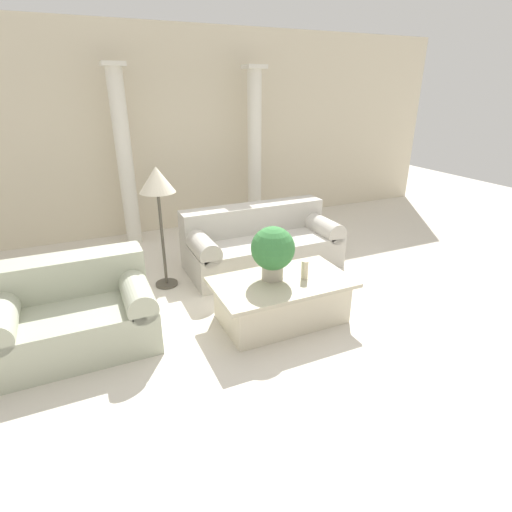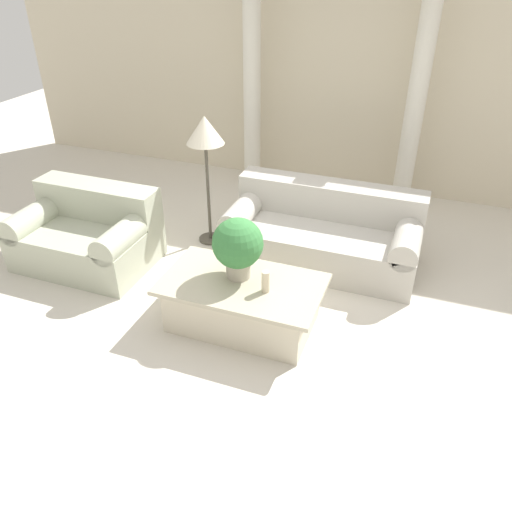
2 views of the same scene
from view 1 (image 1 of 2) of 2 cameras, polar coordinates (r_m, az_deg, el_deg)
name	(u,v)px [view 1 (image 1 of 2)]	position (r m, az deg, el deg)	size (l,w,h in m)	color
ground_plane	(264,298)	(4.74, 1.08, -6.01)	(16.00, 16.00, 0.00)	silver
wall_back	(186,133)	(7.01, -9.93, 16.96)	(10.00, 0.06, 3.20)	beige
sofa_long	(261,243)	(5.46, 0.68, 1.88)	(2.04, 0.96, 0.80)	#B7B2A8
loveseat	(75,311)	(4.19, -24.47, -7.20)	(1.41, 0.96, 0.80)	#B3B79F
coffee_table	(281,300)	(4.23, 3.65, -6.24)	(1.43, 0.82, 0.46)	beige
potted_plant	(273,250)	(4.03, 2.42, 0.85)	(0.45, 0.45, 0.56)	#B2A893
pillar_candle	(305,270)	(4.15, 6.97, -1.94)	(0.07, 0.07, 0.20)	beige
floor_lamp	(157,186)	(4.74, -13.92, 9.67)	(0.41, 0.41, 1.48)	#4C473D
column_left	(125,157)	(6.38, -18.27, 13.22)	(0.32, 0.32, 2.62)	silver
column_right	(254,149)	(6.94, -0.22, 15.04)	(0.32, 0.32, 2.62)	silver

